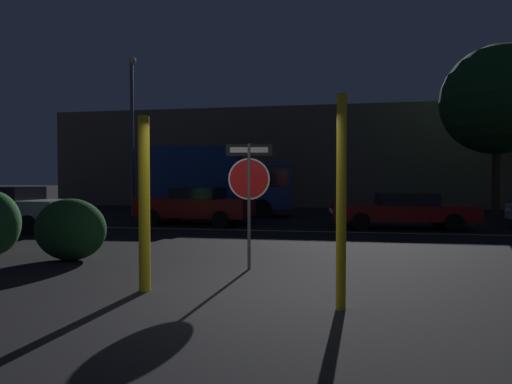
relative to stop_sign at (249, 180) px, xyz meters
The scene contains 13 objects.
ground_plane 2.45m from the stop_sign, 86.42° to the right, with size 260.00×260.00×0.00m, color black.
road_center_stripe 6.00m from the stop_sign, 88.88° to the left, with size 42.05×0.12×0.01m, color gold.
stop_sign is the anchor object (origin of this frame).
yellow_pole_left 2.14m from the stop_sign, 127.49° to the right, with size 0.17×0.17×2.60m, color yellow.
yellow_pole_right 2.62m from the stop_sign, 53.13° to the right, with size 0.13×0.13×2.74m, color yellow.
hedge_bush_1 3.94m from the stop_sign, behind, with size 1.51×0.99×1.28m, color #19421E.
passing_car_1 9.78m from the stop_sign, 153.06° to the left, with size 4.02×1.84×1.45m.
passing_car_2 8.12m from the stop_sign, 114.59° to the left, with size 4.47×2.29×1.39m.
passing_car_3 8.30m from the stop_sign, 60.14° to the left, with size 4.83×1.91×1.22m.
delivery_truck 11.31m from the stop_sign, 106.27° to the left, with size 6.43×2.66×3.18m.
street_lamp 13.25m from the stop_sign, 125.53° to the left, with size 0.42×0.42×7.51m.
tree_1 15.17m from the stop_sign, 52.70° to the left, with size 4.73×4.73×7.55m.
building_backdrop 19.51m from the stop_sign, 93.21° to the left, with size 30.61×3.91×6.29m, color #6B5B4C.
Camera 1 is at (1.18, -5.44, 1.64)m, focal length 28.00 mm.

